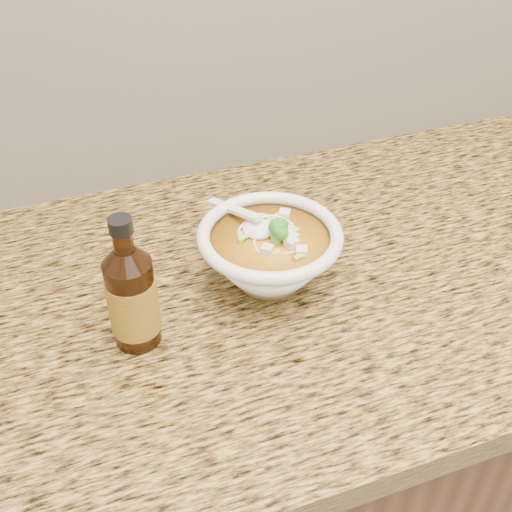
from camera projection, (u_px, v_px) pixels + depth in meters
name	position (u px, v px, depth m)	size (l,w,h in m)	color
cabinet	(340.00, 441.00, 1.25)	(4.00, 0.65, 0.86)	#351F0F
counter_slab	(365.00, 264.00, 0.97)	(4.00, 0.68, 0.04)	#A7853D
soup_bowl	(270.00, 255.00, 0.88)	(0.20, 0.22, 0.11)	white
hot_sauce_bottle	(132.00, 297.00, 0.78)	(0.08, 0.08, 0.19)	black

